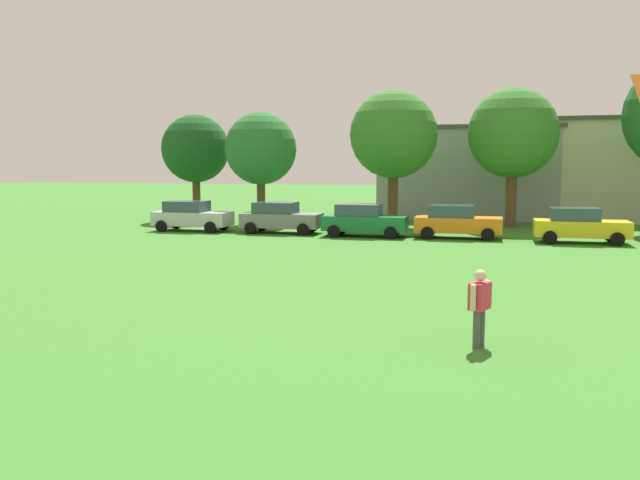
# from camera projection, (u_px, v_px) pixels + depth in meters

# --- Properties ---
(ground_plane) EXTENTS (160.00, 160.00, 0.00)m
(ground_plane) POSITION_uv_depth(u_px,v_px,m) (351.00, 245.00, 30.89)
(ground_plane) COLOR #387528
(adult_bystander) EXTENTS (0.48, 0.72, 1.63)m
(adult_bystander) POSITION_uv_depth(u_px,v_px,m) (480.00, 301.00, 13.79)
(adult_bystander) COLOR #4C4C51
(adult_bystander) RESTS_ON ground
(parked_car_silver_0) EXTENTS (4.30, 2.02, 1.68)m
(parked_car_silver_0) POSITION_uv_depth(u_px,v_px,m) (191.00, 216.00, 37.20)
(parked_car_silver_0) COLOR silver
(parked_car_silver_0) RESTS_ON ground
(parked_car_gray_1) EXTENTS (4.30, 2.02, 1.68)m
(parked_car_gray_1) POSITION_uv_depth(u_px,v_px,m) (280.00, 217.00, 36.06)
(parked_car_gray_1) COLOR slate
(parked_car_gray_1) RESTS_ON ground
(parked_car_green_2) EXTENTS (4.30, 2.02, 1.68)m
(parked_car_green_2) POSITION_uv_depth(u_px,v_px,m) (364.00, 220.00, 34.41)
(parked_car_green_2) COLOR #196B38
(parked_car_green_2) RESTS_ON ground
(parked_car_orange_3) EXTENTS (4.30, 2.02, 1.68)m
(parked_car_orange_3) POSITION_uv_depth(u_px,v_px,m) (457.00, 221.00, 33.59)
(parked_car_orange_3) COLOR orange
(parked_car_orange_3) RESTS_ON ground
(parked_car_yellow_4) EXTENTS (4.30, 2.02, 1.68)m
(parked_car_yellow_4) POSITION_uv_depth(u_px,v_px,m) (579.00, 225.00, 31.60)
(parked_car_yellow_4) COLOR yellow
(parked_car_yellow_4) RESTS_ON ground
(tree_far_left) EXTENTS (4.46, 4.46, 6.95)m
(tree_far_left) POSITION_uv_depth(u_px,v_px,m) (196.00, 149.00, 43.96)
(tree_far_left) COLOR brown
(tree_far_left) RESTS_ON ground
(tree_left) EXTENTS (4.40, 4.40, 6.86)m
(tree_left) POSITION_uv_depth(u_px,v_px,m) (261.00, 149.00, 40.60)
(tree_left) COLOR brown
(tree_left) RESTS_ON ground
(tree_center_left) EXTENTS (5.15, 5.15, 8.03)m
(tree_center_left) POSITION_uv_depth(u_px,v_px,m) (394.00, 135.00, 39.15)
(tree_center_left) COLOR brown
(tree_center_left) RESTS_ON ground
(tree_center_right) EXTENTS (5.22, 5.22, 8.14)m
(tree_center_right) POSITION_uv_depth(u_px,v_px,m) (513.00, 134.00, 38.79)
(tree_center_right) COLOR brown
(tree_center_right) RESTS_ON ground
(house_left) EXTENTS (12.26, 7.95, 6.27)m
(house_left) POSITION_uv_depth(u_px,v_px,m) (468.00, 172.00, 46.95)
(house_left) COLOR #9999A3
(house_left) RESTS_ON ground
(house_right) EXTENTS (11.49, 7.84, 6.71)m
(house_right) POSITION_uv_depth(u_px,v_px,m) (601.00, 169.00, 44.74)
(house_right) COLOR beige
(house_right) RESTS_ON ground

